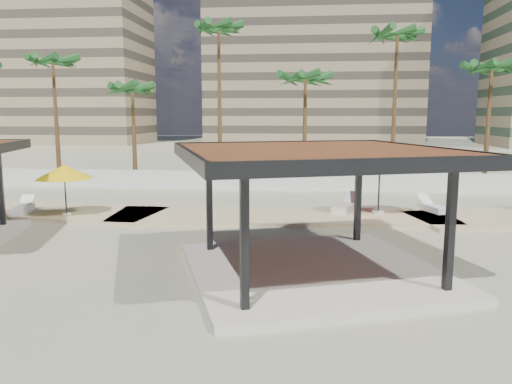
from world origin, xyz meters
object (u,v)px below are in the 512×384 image
lounger_c (432,208)px  lounger_b (346,207)px  lounger_a (23,209)px  umbrella_c (380,161)px  pavilion_central (314,200)px

lounger_c → lounger_b: bearing=72.7°
lounger_a → lounger_c: (19.76, 2.46, -0.01)m
lounger_a → lounger_b: size_ratio=0.89×
umbrella_c → lounger_b: 2.78m
umbrella_c → lounger_a: size_ratio=1.98×
umbrella_c → pavilion_central: bearing=-109.7°
pavilion_central → lounger_b: 9.88m
pavilion_central → lounger_a: (-13.82, 7.39, -1.97)m
lounger_b → lounger_c: (4.19, 0.31, -0.03)m
lounger_b → umbrella_c: bearing=-85.3°
lounger_b → lounger_c: size_ratio=1.17×
pavilion_central → lounger_c: pavilion_central is taller
pavilion_central → umbrella_c: size_ratio=2.38×
lounger_c → umbrella_c: bearing=85.7°
umbrella_c → lounger_a: 17.27m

